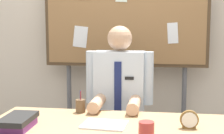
# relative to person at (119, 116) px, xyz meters

# --- Properties ---
(back_wall) EXTENTS (6.40, 0.08, 2.70)m
(back_wall) POSITION_rel_person_xyz_m (-0.00, 0.62, 0.71)
(back_wall) COLOR beige
(back_wall) RESTS_ON ground_plane
(person) EXTENTS (0.55, 0.56, 1.38)m
(person) POSITION_rel_person_xyz_m (0.00, 0.00, 0.00)
(person) COLOR #2D2D33
(person) RESTS_ON ground_plane
(bulletin_board) EXTENTS (1.52, 0.09, 2.00)m
(bulletin_board) POSITION_rel_person_xyz_m (-0.00, 0.42, 0.83)
(bulletin_board) COLOR #4C3823
(bulletin_board) RESTS_ON ground_plane
(book_stack) EXTENTS (0.18, 0.29, 0.08)m
(book_stack) POSITION_rel_person_xyz_m (-0.54, -0.75, 0.15)
(book_stack) COLOR #72337F
(book_stack) RESTS_ON desk
(open_notebook) EXTENTS (0.29, 0.23, 0.01)m
(open_notebook) POSITION_rel_person_xyz_m (-0.02, -0.62, 0.11)
(open_notebook) COLOR white
(open_notebook) RESTS_ON desk
(desk_clock) EXTENTS (0.11, 0.04, 0.11)m
(desk_clock) POSITION_rel_person_xyz_m (0.51, -0.61, 0.16)
(desk_clock) COLOR olive
(desk_clock) RESTS_ON desk
(coffee_mug) EXTENTS (0.09, 0.09, 0.09)m
(coffee_mug) POSITION_rel_person_xyz_m (0.25, -0.81, 0.15)
(coffee_mug) COLOR #B23833
(coffee_mug) RESTS_ON desk
(pen_holder) EXTENTS (0.07, 0.07, 0.16)m
(pen_holder) POSITION_rel_person_xyz_m (-0.25, -0.33, 0.16)
(pen_holder) COLOR brown
(pen_holder) RESTS_ON desk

